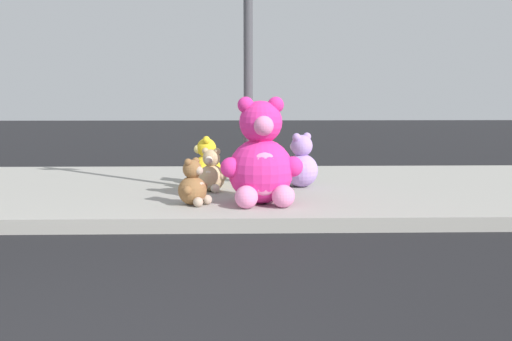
# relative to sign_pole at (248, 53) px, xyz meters

# --- Properties ---
(sidewalk) EXTENTS (28.00, 4.40, 0.15)m
(sidewalk) POSITION_rel_sign_pole_xyz_m (-1.00, 0.80, -1.77)
(sidewalk) COLOR #9E9B93
(sidewalk) RESTS_ON ground_plane
(sign_pole) EXTENTS (0.56, 0.11, 3.20)m
(sign_pole) POSITION_rel_sign_pole_xyz_m (0.00, 0.00, 0.00)
(sign_pole) COLOR #4C4C51
(sign_pole) RESTS_ON sidewalk
(plush_pink_large) EXTENTS (0.91, 0.82, 1.19)m
(plush_pink_large) POSITION_rel_sign_pole_xyz_m (0.13, -0.58, -1.22)
(plush_pink_large) COLOR #F22D93
(plush_pink_large) RESTS_ON sidewalk
(plush_red) EXTENTS (0.35, 0.39, 0.50)m
(plush_red) POSITION_rel_sign_pole_xyz_m (0.19, 0.91, -1.50)
(plush_red) COLOR red
(plush_red) RESTS_ON sidewalk
(plush_brown) EXTENTS (0.37, 0.36, 0.52)m
(plush_brown) POSITION_rel_sign_pole_xyz_m (-0.61, -0.63, -1.49)
(plush_brown) COLOR olive
(plush_brown) RESTS_ON sidewalk
(plush_tan) EXTENTS (0.41, 0.39, 0.55)m
(plush_tan) POSITION_rel_sign_pole_xyz_m (-0.46, 0.31, -1.48)
(plush_tan) COLOR tan
(plush_tan) RESTS_ON sidewalk
(plush_yellow) EXTENTS (0.44, 0.50, 0.65)m
(plush_yellow) POSITION_rel_sign_pole_xyz_m (-0.57, 0.93, -1.44)
(plush_yellow) COLOR yellow
(plush_yellow) RESTS_ON sidewalk
(plush_lavender) EXTENTS (0.51, 0.51, 0.71)m
(plush_lavender) POSITION_rel_sign_pole_xyz_m (0.69, 0.66, -1.41)
(plush_lavender) COLOR #B28CD8
(plush_lavender) RESTS_ON sidewalk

